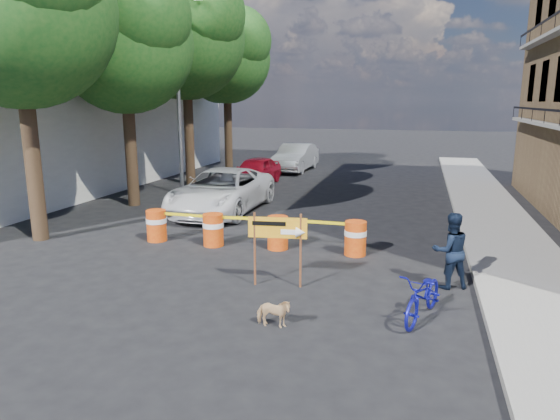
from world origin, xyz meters
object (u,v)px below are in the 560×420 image
Objects in this scene: barrel_mid_right at (278,232)px; sedan_red at (256,171)px; sedan_silver at (296,157)px; pedestrian at (450,251)px; dog at (273,313)px; detour_sign at (284,234)px; barrel_far_left at (156,225)px; barrel_mid_left at (213,229)px; bicycle at (425,274)px; suv_white at (222,191)px; barrel_far_right at (355,238)px.

barrel_mid_right is 0.23× the size of sedan_red.
sedan_red is 0.83× the size of sedan_silver.
pedestrian reaches higher than dog.
dog is at bearing -67.18° from sedan_red.
detour_sign is 0.42× the size of sedan_red.
barrel_far_left is 1.77m from barrel_mid_left.
pedestrian is 0.94× the size of bicycle.
barrel_far_left is 5.17m from detour_sign.
pedestrian is (4.34, -1.75, 0.36)m from barrel_mid_right.
barrel_mid_right is 0.51× the size of bicycle.
pedestrian reaches higher than barrel_mid_left.
suv_white is at bearing 114.54° from detour_sign.
bicycle is at bearing -64.62° from barrel_far_right.
sedan_red is (-3.90, 9.85, 0.19)m from barrel_mid_right.
sedan_red is at bearing 91.90° from barrel_far_left.
detour_sign is (2.71, -2.48, 0.71)m from barrel_mid_left.
barrel_far_left is 4.10m from suv_white.
bicycle is 2.74× the size of dog.
suv_white reaches higher than barrel_far_left.
detour_sign is 7.76m from suv_white.
suv_white is at bearing 108.91° from barrel_mid_left.
detour_sign is at bearing -114.07° from barrel_far_right.
sedan_red is at bearing -75.83° from pedestrian.
sedan_silver is (0.36, 15.19, 0.30)m from barrel_far_left.
barrel_far_left is 0.54× the size of pedestrian.
barrel_far_right is at bearing -55.32° from sedan_red.
bicycle is 0.32× the size of suv_white.
pedestrian is 18.40m from sedan_silver.
pedestrian reaches higher than barrel_far_left.
barrel_mid_right is 1.40× the size of dog.
dog is at bearing -87.80° from detour_sign.
suv_white reaches higher than barrel_mid_right.
barrel_far_right is 4.00m from bicycle.
barrel_mid_right is 2.90m from detour_sign.
barrel_far_right is 4.74m from dog.
bicycle reaches higher than barrel_mid_left.
bicycle is (2.90, -0.92, -0.30)m from detour_sign.
barrel_mid_right is at bearing 2.65° from barrel_far_left.
sedan_silver is at bearing 102.06° from barrel_mid_right.
barrel_far_right is 6.59m from suv_white.
barrel_mid_right is 4.69m from pedestrian.
barrel_far_left is 0.19× the size of sedan_silver.
suv_white is at bearing 25.67° from dog.
detour_sign reaches higher than suv_white.
pedestrian is at bearing -11.34° from barrel_far_left.
sedan_silver is at bearing 85.70° from sedan_red.
sedan_silver is (-4.11, 17.69, -0.41)m from detour_sign.
bicycle is at bearing 52.59° from pedestrian.
sedan_silver reaches higher than barrel_far_right.
sedan_silver is (-5.31, 15.01, 0.30)m from barrel_far_right.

